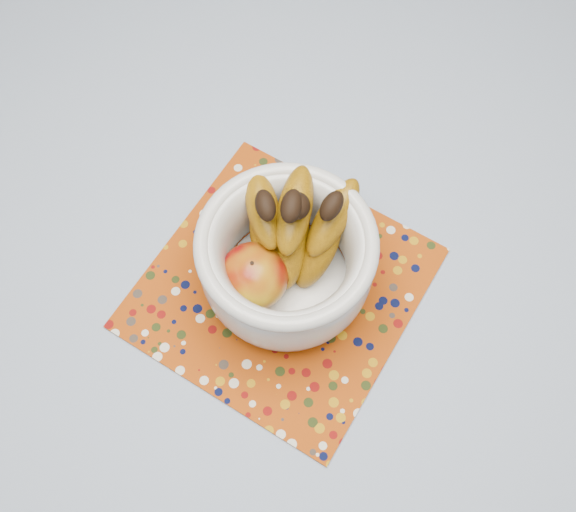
# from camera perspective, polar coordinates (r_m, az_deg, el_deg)

# --- Properties ---
(table) EXTENTS (1.20, 1.20, 0.75)m
(table) POSITION_cam_1_polar(r_m,az_deg,el_deg) (1.05, 1.78, 0.16)
(table) COLOR brown
(table) RESTS_ON ground
(tablecloth) EXTENTS (1.32, 1.32, 0.01)m
(tablecloth) POSITION_cam_1_polar(r_m,az_deg,el_deg) (0.98, 1.92, 2.15)
(tablecloth) COLOR slate
(tablecloth) RESTS_ON table
(placemat) EXTENTS (0.40, 0.40, 0.00)m
(placemat) POSITION_cam_1_polar(r_m,az_deg,el_deg) (0.93, -0.60, -2.68)
(placemat) COLOR #983808
(placemat) RESTS_ON tablecloth
(fruit_bowl) EXTENTS (0.24, 0.24, 0.19)m
(fruit_bowl) POSITION_cam_1_polar(r_m,az_deg,el_deg) (0.86, -0.10, 0.41)
(fruit_bowl) COLOR silver
(fruit_bowl) RESTS_ON placemat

